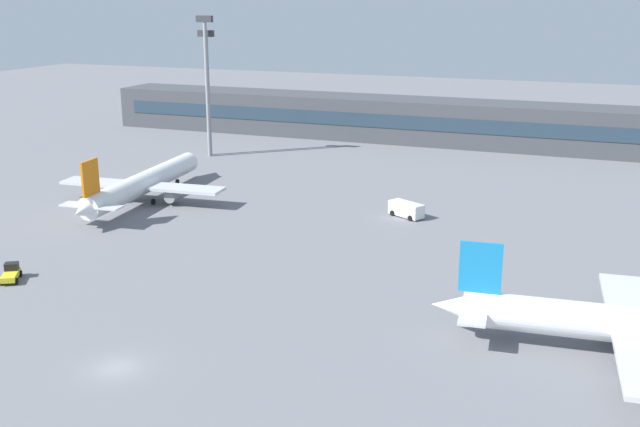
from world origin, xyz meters
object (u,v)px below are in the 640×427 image
Objects in this scene: baggage_tug_yellow at (11,273)px; airplane_mid at (145,182)px; floodlight_tower_west at (207,77)px; service_van_white at (406,209)px; floodlight_tower_east at (208,83)px.

airplane_mid is at bearing 98.76° from baggage_tug_yellow.
floodlight_tower_west reaches higher than airplane_mid.
baggage_tug_yellow is 52.15m from service_van_white.
floodlight_tower_east is (-46.91, 28.32, 12.76)m from service_van_white.
floodlight_tower_west is at bearing -67.40° from floodlight_tower_east.
airplane_mid is at bearing -77.33° from floodlight_tower_east.
floodlight_tower_west is 1.11× the size of floodlight_tower_east.
floodlight_tower_east is at bearing 148.88° from service_van_white.
service_van_white is at bearing -30.36° from floodlight_tower_west.
service_van_white is 56.26m from floodlight_tower_east.
service_van_white is 0.21× the size of floodlight_tower_west.
baggage_tug_yellow is 0.70× the size of service_van_white.
service_van_white reaches higher than baggage_tug_yellow.
service_van_white is at bearing 7.88° from airplane_mid.
floodlight_tower_west is (-12.36, 66.67, 14.46)m from baggage_tug_yellow.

